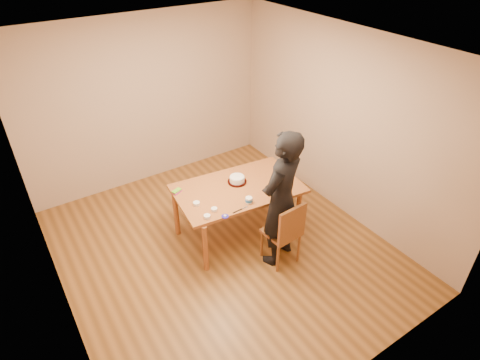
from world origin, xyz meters
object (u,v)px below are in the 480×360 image
dining_table (238,189)px  person (281,200)px  cake (237,179)px  cake_plate (237,182)px  dining_chair (281,232)px

dining_table → person: 0.77m
cake → person: person is taller
cake_plate → cake: cake is taller
cake → person: size_ratio=0.11×
dining_chair → dining_table: bearing=97.2°
dining_chair → person: bearing=86.3°
cake_plate → person: bearing=-83.8°
cake → person: bearing=-83.8°
dining_chair → cake: cake is taller
dining_table → person: (0.15, -0.73, 0.20)m
dining_table → cake_plate: cake_plate is taller
dining_table → cake_plate: (0.06, 0.11, 0.03)m
dining_table → person: person is taller
cake_plate → cake: 0.04m
dining_table → dining_chair: (0.15, -0.78, -0.28)m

